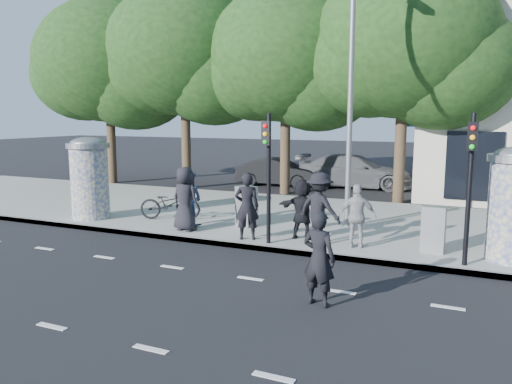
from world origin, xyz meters
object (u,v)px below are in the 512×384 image
at_px(street_lamp, 351,70).
at_px(ped_c, 190,199).
at_px(traffic_pole_near, 268,165).
at_px(cabinet_left, 246,206).
at_px(man_road, 319,258).
at_px(ped_d, 319,208).
at_px(traffic_pole_far, 470,174).
at_px(bicycle, 170,204).
at_px(ad_column_left, 90,176).
at_px(car_mid, 278,172).
at_px(cabinet_right, 433,229).
at_px(ped_e, 357,216).
at_px(car_right, 354,171).
at_px(ped_a, 185,199).
at_px(ped_b, 247,206).
at_px(ped_f, 303,209).

xyz_separation_m(street_lamp, ped_c, (-4.43, -1.78, -3.81)).
xyz_separation_m(traffic_pole_near, cabinet_left, (-1.41, 1.69, -1.47)).
bearing_deg(man_road, ped_d, -60.43).
relative_size(traffic_pole_far, cabinet_left, 2.78).
bearing_deg(street_lamp, bicycle, -167.10).
xyz_separation_m(ped_d, bicycle, (-5.35, 1.08, -0.43)).
distance_m(ad_column_left, car_mid, 10.84).
xyz_separation_m(street_lamp, cabinet_right, (2.64, -1.94, -4.07)).
relative_size(street_lamp, ped_e, 4.90).
xyz_separation_m(traffic_pole_far, car_right, (-5.32, 12.18, -1.43)).
height_order(ad_column_left, man_road, ad_column_left).
relative_size(ped_e, cabinet_left, 1.34).
relative_size(street_lamp, man_road, 4.48).
xyz_separation_m(street_lamp, cabinet_left, (-2.81, -1.15, -4.03)).
xyz_separation_m(ad_column_left, ped_a, (3.83, -0.30, -0.45)).
distance_m(bicycle, cabinet_right, 8.17).
relative_size(ped_a, man_road, 1.05).
bearing_deg(ped_b, traffic_pole_near, 141.11).
relative_size(traffic_pole_far, ped_a, 1.81).
relative_size(ped_a, car_right, 0.34).
relative_size(ped_b, bicycle, 0.93).
xyz_separation_m(street_lamp, man_road, (0.98, -6.07, -3.90)).
bearing_deg(man_road, cabinet_left, -39.67).
relative_size(ped_d, bicycle, 0.97).
xyz_separation_m(cabinet_right, car_mid, (-8.18, 10.33, -0.04)).
distance_m(ped_c, ped_f, 3.70).
height_order(man_road, car_mid, man_road).
relative_size(ped_f, cabinet_left, 1.35).
bearing_deg(man_road, car_right, -66.60).
bearing_deg(ad_column_left, traffic_pole_near, -6.11).
bearing_deg(ped_a, ped_f, -163.12).
relative_size(traffic_pole_near, man_road, 1.91).
xyz_separation_m(street_lamp, car_mid, (-5.54, 8.39, -4.11)).
bearing_deg(ped_a, bicycle, -32.30).
xyz_separation_m(ped_d, car_right, (-1.77, 11.68, -0.30)).
distance_m(ped_a, ped_d, 4.02).
distance_m(ped_e, car_mid, 12.43).
xyz_separation_m(bicycle, cabinet_right, (8.14, -0.68, 0.06)).
distance_m(street_lamp, bicycle, 6.99).
distance_m(ped_b, ped_f, 1.51).
relative_size(bicycle, car_mid, 0.47).
bearing_deg(traffic_pole_near, ped_b, 164.58).
bearing_deg(car_right, ped_b, 174.11).
relative_size(street_lamp, car_mid, 1.92).
relative_size(ped_b, ped_f, 1.10).
relative_size(man_road, car_right, 0.32).
distance_m(ped_e, cabinet_right, 1.86).
relative_size(traffic_pole_far, car_right, 0.62).
xyz_separation_m(ad_column_left, street_lamp, (8.00, 2.13, 3.26)).
distance_m(ped_a, cabinet_right, 6.84).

